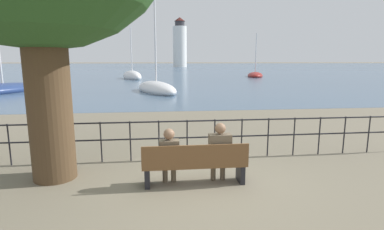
# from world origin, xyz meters

# --- Properties ---
(ground_plane) EXTENTS (1000.00, 1000.00, 0.00)m
(ground_plane) POSITION_xyz_m (0.00, 0.00, 0.00)
(ground_plane) COLOR #7A705B
(harbor_water) EXTENTS (600.00, 300.00, 0.01)m
(harbor_water) POSITION_xyz_m (0.00, 159.21, 0.00)
(harbor_water) COLOR #47607A
(harbor_water) RESTS_ON ground_plane
(park_bench) EXTENTS (2.18, 0.45, 0.90)m
(park_bench) POSITION_xyz_m (0.00, -0.07, 0.45)
(park_bench) COLOR brown
(park_bench) RESTS_ON ground_plane
(seated_person_left) EXTENTS (0.40, 0.35, 1.21)m
(seated_person_left) POSITION_xyz_m (-0.53, 0.01, 0.67)
(seated_person_left) COLOR brown
(seated_person_left) RESTS_ON ground_plane
(seated_person_right) EXTENTS (0.46, 0.35, 1.30)m
(seated_person_right) POSITION_xyz_m (0.53, 0.01, 0.71)
(seated_person_right) COLOR brown
(seated_person_right) RESTS_ON ground_plane
(promenade_railing) EXTENTS (11.77, 0.04, 1.05)m
(promenade_railing) POSITION_xyz_m (-0.00, 1.63, 0.69)
(promenade_railing) COLOR black
(promenade_railing) RESTS_ON ground_plane
(sailboat_0) EXTENTS (4.02, 6.33, 7.21)m
(sailboat_0) POSITION_xyz_m (14.90, 41.31, 0.25)
(sailboat_0) COLOR maroon
(sailboat_0) RESTS_ON ground_plane
(sailboat_1) EXTENTS (4.36, 7.15, 12.29)m
(sailboat_1) POSITION_xyz_m (-0.88, 18.96, 0.33)
(sailboat_1) COLOR white
(sailboat_1) RESTS_ON ground_plane
(sailboat_2) EXTENTS (5.46, 7.84, 11.63)m
(sailboat_2) POSITION_xyz_m (-13.31, 20.04, 0.28)
(sailboat_2) COLOR navy
(sailboat_2) RESTS_ON ground_plane
(sailboat_3) EXTENTS (4.05, 6.89, 7.71)m
(sailboat_3) POSITION_xyz_m (-4.40, 37.89, 0.36)
(sailboat_3) COLOR white
(sailboat_3) RESTS_ON ground_plane
(harbor_lighthouse) EXTENTS (5.63, 5.63, 20.10)m
(harbor_lighthouse) POSITION_xyz_m (8.57, 120.88, 9.35)
(harbor_lighthouse) COLOR white
(harbor_lighthouse) RESTS_ON ground_plane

